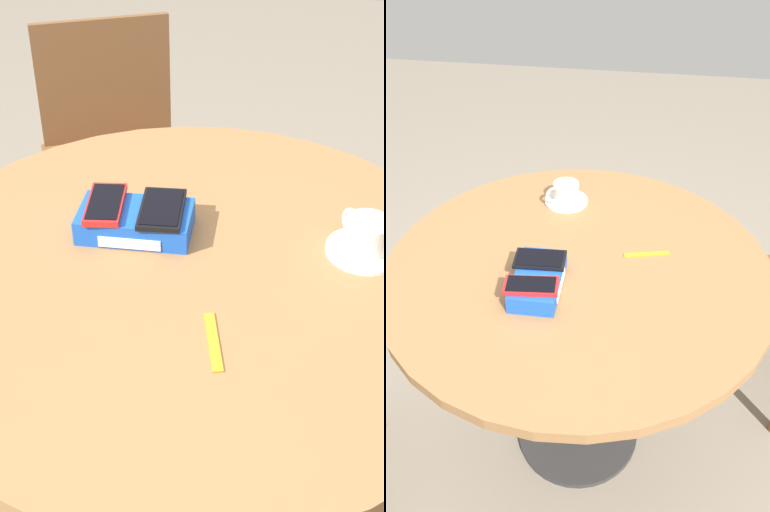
% 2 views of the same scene
% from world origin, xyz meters
% --- Properties ---
extents(ground_plane, '(8.00, 8.00, 0.00)m').
position_xyz_m(ground_plane, '(0.00, 0.00, 0.00)').
color(ground_plane, gray).
extents(round_table, '(1.02, 1.02, 0.78)m').
position_xyz_m(round_table, '(0.00, 0.00, 0.66)').
color(round_table, '#2D2D2D').
rests_on(round_table, ground_plane).
extents(phone_box, '(0.20, 0.12, 0.05)m').
position_xyz_m(phone_box, '(-0.12, 0.08, 0.81)').
color(phone_box, blue).
rests_on(phone_box, round_table).
extents(phone_red, '(0.08, 0.13, 0.01)m').
position_xyz_m(phone_red, '(-0.17, 0.08, 0.83)').
color(phone_red, red).
rests_on(phone_red, phone_box).
extents(phone_black, '(0.08, 0.13, 0.01)m').
position_xyz_m(phone_black, '(-0.07, 0.08, 0.83)').
color(phone_black, black).
rests_on(phone_black, phone_box).
extents(saucer, '(0.13, 0.13, 0.01)m').
position_xyz_m(saucer, '(0.29, 0.08, 0.79)').
color(saucer, silver).
rests_on(saucer, round_table).
extents(coffee_cup, '(0.08, 0.10, 0.06)m').
position_xyz_m(coffee_cup, '(0.29, 0.09, 0.82)').
color(coffee_cup, silver).
rests_on(coffee_cup, saucer).
extents(lanyard_strap, '(0.05, 0.12, 0.00)m').
position_xyz_m(lanyard_strap, '(0.06, -0.18, 0.78)').
color(lanyard_strap, orange).
rests_on(lanyard_strap, round_table).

